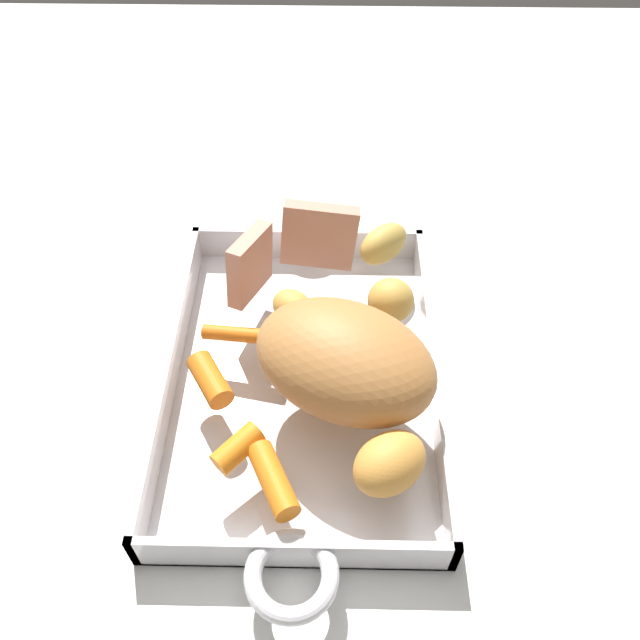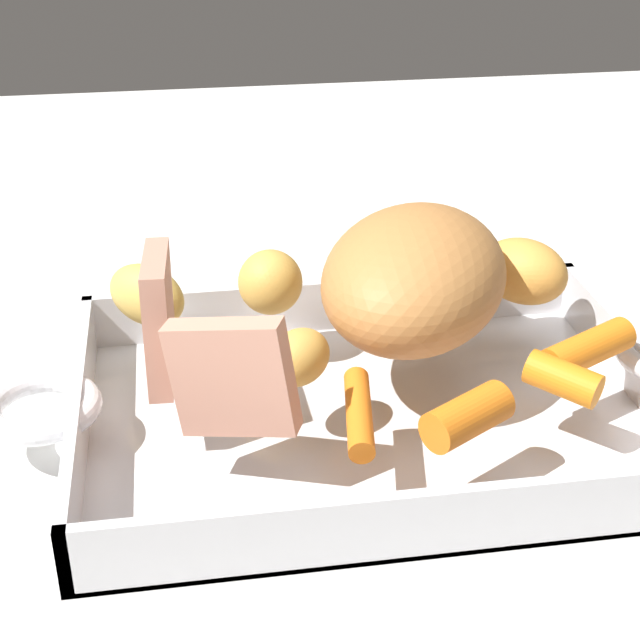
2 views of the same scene
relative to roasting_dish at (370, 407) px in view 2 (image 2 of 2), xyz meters
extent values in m
plane|color=silver|center=(0.00, 0.00, -0.01)|extent=(1.66, 1.66, 0.00)
cube|color=silver|center=(0.00, 0.00, -0.01)|extent=(0.35, 0.25, 0.01)
cube|color=silver|center=(0.00, 0.12, 0.01)|extent=(0.35, 0.01, 0.04)
cube|color=silver|center=(0.00, -0.12, 0.01)|extent=(0.35, 0.01, 0.04)
cube|color=silver|center=(0.17, 0.00, 0.01)|extent=(0.01, 0.25, 0.04)
cube|color=silver|center=(-0.17, 0.00, 0.01)|extent=(0.01, 0.25, 0.04)
torus|color=silver|center=(0.19, 0.00, 0.02)|extent=(0.07, 0.07, 0.01)
ellipsoid|color=#B7773E|center=(-0.03, -0.04, 0.07)|extent=(0.17, 0.19, 0.08)
cube|color=tan|center=(0.12, -0.01, 0.06)|extent=(0.02, 0.08, 0.08)
cube|color=tan|center=(0.09, 0.05, 0.06)|extent=(0.07, 0.04, 0.07)
cylinder|color=orange|center=(-0.13, 0.02, 0.04)|extent=(0.07, 0.05, 0.02)
cylinder|color=orange|center=(0.02, 0.06, 0.03)|extent=(0.02, 0.07, 0.02)
cylinder|color=orange|center=(-0.04, 0.08, 0.04)|extent=(0.06, 0.05, 0.02)
cylinder|color=orange|center=(-0.10, 0.05, 0.04)|extent=(0.05, 0.04, 0.02)
ellipsoid|color=gold|center=(0.05, -0.08, 0.05)|extent=(0.05, 0.05, 0.04)
ellipsoid|color=gold|center=(-0.12, -0.07, 0.05)|extent=(0.07, 0.08, 0.04)
ellipsoid|color=gold|center=(0.04, 0.01, 0.04)|extent=(0.05, 0.05, 0.03)
ellipsoid|color=gold|center=(0.13, -0.08, 0.05)|extent=(0.06, 0.06, 0.04)
camera|label=1|loc=(-0.36, -0.02, 0.49)|focal=36.38mm
camera|label=2|loc=(0.11, 0.48, 0.32)|focal=54.28mm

